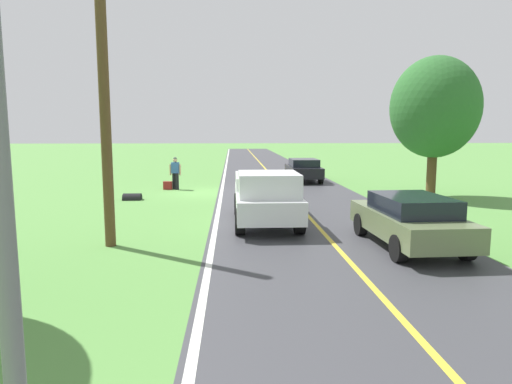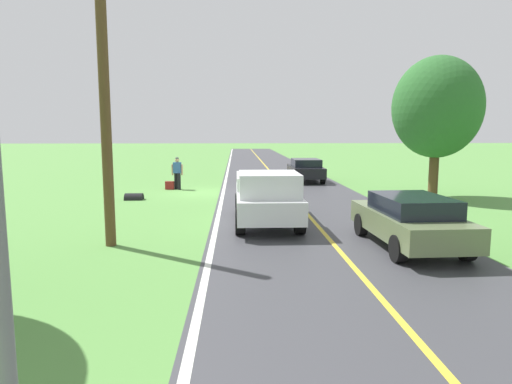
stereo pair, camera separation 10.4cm
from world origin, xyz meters
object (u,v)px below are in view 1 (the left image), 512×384
at_px(hitchhiker_walking, 175,171).
at_px(sedan_near_oncoming, 303,169).
at_px(utility_pole_roadside, 105,111).
at_px(suitcase_carried, 168,185).
at_px(pickup_truck_passing, 266,196).
at_px(sedan_mid_oncoming, 409,219).
at_px(tree_far_side_near, 435,108).

bearing_deg(hitchhiker_walking, sedan_near_oncoming, -154.30).
bearing_deg(utility_pole_roadside, hitchhiker_walking, -91.28).
bearing_deg(suitcase_carried, sedan_near_oncoming, 119.37).
relative_size(hitchhiker_walking, utility_pole_roadside, 0.24).
height_order(pickup_truck_passing, sedan_near_oncoming, pickup_truck_passing).
distance_m(sedan_mid_oncoming, utility_pole_roadside, 8.55).
bearing_deg(pickup_truck_passing, sedan_near_oncoming, -104.25).
bearing_deg(tree_far_side_near, pickup_truck_passing, 35.37).
bearing_deg(pickup_truck_passing, sedan_mid_oncoming, 139.08).
bearing_deg(tree_far_side_near, utility_pole_roadside, 33.64).
xyz_separation_m(sedan_near_oncoming, utility_pole_roadside, (7.76, 15.67, 2.85)).
xyz_separation_m(suitcase_carried, sedan_near_oncoming, (-7.91, -3.65, 0.54)).
distance_m(sedan_mid_oncoming, sedan_near_oncoming, 16.21).
xyz_separation_m(sedan_mid_oncoming, utility_pole_roadside, (8.04, -0.54, 2.85)).
height_order(pickup_truck_passing, tree_far_side_near, tree_far_side_near).
bearing_deg(pickup_truck_passing, suitcase_carried, -64.04).
distance_m(tree_far_side_near, utility_pole_roadside, 15.23).
bearing_deg(utility_pole_roadside, sedan_mid_oncoming, 176.17).
bearing_deg(sedan_near_oncoming, sedan_mid_oncoming, 91.00).
height_order(sedan_mid_oncoming, sedan_near_oncoming, same).
distance_m(suitcase_carried, pickup_truck_passing, 10.52).
xyz_separation_m(tree_far_side_near, sedan_mid_oncoming, (4.63, 8.97, -3.43)).
height_order(hitchhiker_walking, sedan_near_oncoming, hitchhiker_walking).
relative_size(tree_far_side_near, sedan_near_oncoming, 1.48).
bearing_deg(sedan_near_oncoming, pickup_truck_passing, 75.75).
xyz_separation_m(suitcase_carried, pickup_truck_passing, (-4.59, 9.43, 0.75)).
xyz_separation_m(pickup_truck_passing, sedan_near_oncoming, (-3.32, -13.08, -0.21)).
bearing_deg(sedan_mid_oncoming, tree_far_side_near, -117.29).
bearing_deg(utility_pole_roadside, sedan_near_oncoming, -116.35).
relative_size(tree_far_side_near, utility_pole_roadside, 0.90).
height_order(sedan_mid_oncoming, utility_pole_roadside, utility_pole_roadside).
xyz_separation_m(tree_far_side_near, utility_pole_roadside, (12.67, 8.43, -0.58)).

